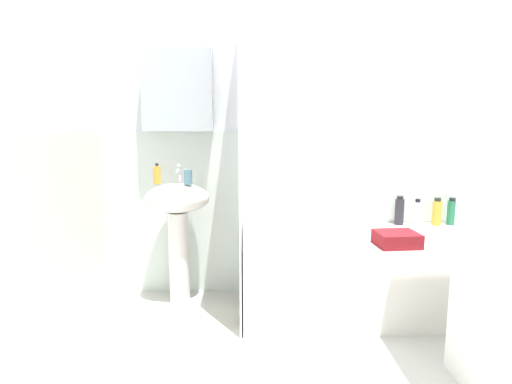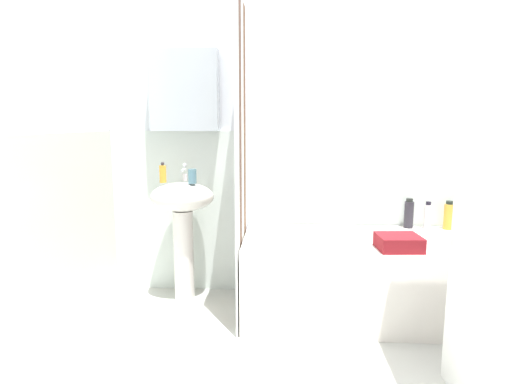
% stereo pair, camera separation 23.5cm
% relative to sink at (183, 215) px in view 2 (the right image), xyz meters
% --- Properties ---
extents(wall_back_tiled, '(3.60, 0.18, 2.40)m').
position_rel_sink_xyz_m(wall_back_tiled, '(0.91, 0.23, 0.52)').
color(wall_back_tiled, white).
rests_on(wall_back_tiled, ground_plane).
extents(wall_left_tiled, '(0.07, 1.81, 2.40)m').
position_rel_sink_xyz_m(wall_left_tiled, '(-0.61, -0.69, 0.49)').
color(wall_left_tiled, white).
rests_on(wall_left_tiled, ground_plane).
extents(sink, '(0.44, 0.34, 0.85)m').
position_rel_sink_xyz_m(sink, '(0.00, 0.00, 0.00)').
color(sink, white).
rests_on(sink, ground_plane).
extents(faucet, '(0.03, 0.12, 0.12)m').
position_rel_sink_xyz_m(faucet, '(0.00, 0.08, 0.29)').
color(faucet, silver).
rests_on(faucet, sink).
extents(soap_dispenser, '(0.05, 0.05, 0.14)m').
position_rel_sink_xyz_m(soap_dispenser, '(-0.13, -0.01, 0.29)').
color(soap_dispenser, gold).
rests_on(soap_dispenser, sink).
extents(toothbrush_cup, '(0.06, 0.06, 0.10)m').
position_rel_sink_xyz_m(toothbrush_cup, '(0.08, -0.04, 0.28)').
color(toothbrush_cup, slate).
rests_on(toothbrush_cup, sink).
extents(bathtub, '(1.62, 0.73, 0.52)m').
position_rel_sink_xyz_m(bathtub, '(1.26, -0.17, -0.36)').
color(bathtub, white).
rests_on(bathtub, ground_plane).
extents(shower_curtain, '(0.01, 0.73, 2.00)m').
position_rel_sink_xyz_m(shower_curtain, '(0.43, -0.17, 0.38)').
color(shower_curtain, white).
rests_on(shower_curtain, ground_plane).
extents(lotion_bottle, '(0.06, 0.06, 0.20)m').
position_rel_sink_xyz_m(lotion_bottle, '(1.96, 0.12, -0.01)').
color(lotion_bottle, '#247450').
rests_on(lotion_bottle, bathtub).
extents(conditioner_bottle, '(0.06, 0.06, 0.20)m').
position_rel_sink_xyz_m(conditioner_bottle, '(1.85, 0.11, -0.01)').
color(conditioner_bottle, gold).
rests_on(conditioner_bottle, bathtub).
extents(shampoo_bottle, '(0.05, 0.05, 0.19)m').
position_rel_sink_xyz_m(shampoo_bottle, '(1.71, 0.12, -0.01)').
color(shampoo_bottle, white).
rests_on(shampoo_bottle, bathtub).
extents(body_wash_bottle, '(0.06, 0.06, 0.21)m').
position_rel_sink_xyz_m(body_wash_bottle, '(1.59, 0.13, -0.00)').
color(body_wash_bottle, '#2A272F').
rests_on(body_wash_bottle, bathtub).
extents(towel_folded, '(0.26, 0.23, 0.09)m').
position_rel_sink_xyz_m(towel_folded, '(1.38, -0.41, -0.06)').
color(towel_folded, maroon).
rests_on(towel_folded, bathtub).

